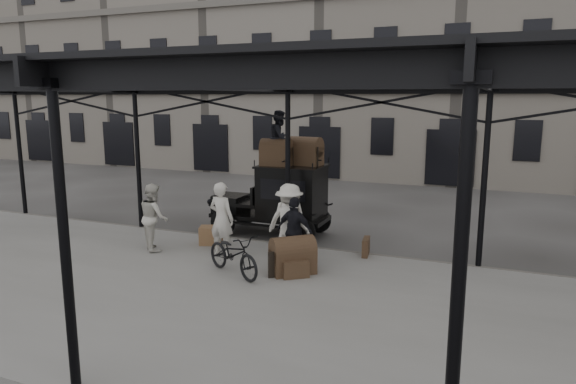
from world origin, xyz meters
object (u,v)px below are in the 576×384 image
(porter_official, at_px, (295,231))
(steamer_trunk_roof_near, at_px, (276,154))
(taxi, at_px, (282,197))
(porter_left, at_px, (222,219))
(steamer_trunk_platform, at_px, (293,258))
(bicycle, at_px, (233,254))

(porter_official, relative_size, steamer_trunk_roof_near, 1.85)
(taxi, xyz_separation_m, porter_left, (-0.46, -2.89, -0.10))
(taxi, bearing_deg, porter_left, -99.07)
(porter_official, xyz_separation_m, steamer_trunk_roof_near, (-1.64, 2.66, 1.52))
(steamer_trunk_roof_near, xyz_separation_m, steamer_trunk_platform, (1.82, -3.23, -2.00))
(taxi, bearing_deg, steamer_trunk_roof_near, -108.07)
(porter_left, relative_size, porter_official, 1.14)
(taxi, xyz_separation_m, porter_official, (1.56, -2.91, -0.21))
(taxi, relative_size, steamer_trunk_platform, 3.67)
(bicycle, height_order, steamer_trunk_roof_near, steamer_trunk_roof_near)
(porter_official, height_order, bicycle, porter_official)
(bicycle, height_order, steamer_trunk_platform, bicycle)
(porter_official, xyz_separation_m, bicycle, (-1.04, -1.19, -0.35))
(bicycle, bearing_deg, porter_official, -13.52)
(taxi, height_order, porter_official, taxi)
(steamer_trunk_roof_near, height_order, steamer_trunk_platform, steamer_trunk_roof_near)
(porter_left, distance_m, steamer_trunk_platform, 2.35)
(porter_left, xyz_separation_m, steamer_trunk_roof_near, (0.38, 2.65, 1.41))
(steamer_trunk_roof_near, bearing_deg, porter_official, -62.26)
(porter_official, bearing_deg, porter_left, 10.87)
(porter_left, bearing_deg, bicycle, 136.11)
(porter_left, xyz_separation_m, steamer_trunk_platform, (2.20, -0.59, -0.59))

